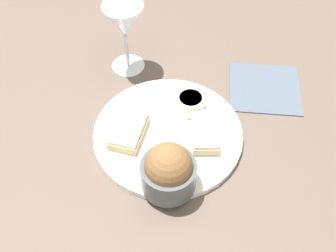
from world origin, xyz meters
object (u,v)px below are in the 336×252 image
(sauce_ramekin, at_px, (190,103))
(cheese_toast_far, at_px, (205,132))
(cheese_toast_near, at_px, (128,130))
(napkin, at_px, (265,88))
(wine_glass, at_px, (124,23))
(salad_bowl, at_px, (168,171))

(sauce_ramekin, height_order, cheese_toast_far, sauce_ramekin)
(cheese_toast_near, height_order, napkin, cheese_toast_near)
(wine_glass, distance_m, napkin, 0.35)
(cheese_toast_far, relative_size, napkin, 0.57)
(cheese_toast_far, bearing_deg, napkin, 130.02)
(sauce_ramekin, height_order, cheese_toast_near, sauce_ramekin)
(salad_bowl, distance_m, napkin, 0.34)
(wine_glass, bearing_deg, sauce_ramekin, 38.83)
(napkin, bearing_deg, cheese_toast_near, -69.58)
(sauce_ramekin, bearing_deg, cheese_toast_near, -66.72)
(sauce_ramekin, distance_m, cheese_toast_near, 0.14)
(salad_bowl, relative_size, wine_glass, 0.60)
(salad_bowl, height_order, cheese_toast_far, salad_bowl)
(salad_bowl, bearing_deg, wine_glass, -168.85)
(sauce_ramekin, height_order, napkin, sauce_ramekin)
(cheese_toast_near, xyz_separation_m, wine_glass, (-0.22, 0.00, 0.10))
(sauce_ramekin, height_order, wine_glass, wine_glass)
(salad_bowl, xyz_separation_m, cheese_toast_near, (-0.12, -0.07, -0.03))
(salad_bowl, height_order, cheese_toast_near, salad_bowl)
(sauce_ramekin, bearing_deg, cheese_toast_far, 15.22)
(sauce_ramekin, relative_size, cheese_toast_far, 0.57)
(salad_bowl, distance_m, cheese_toast_near, 0.15)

